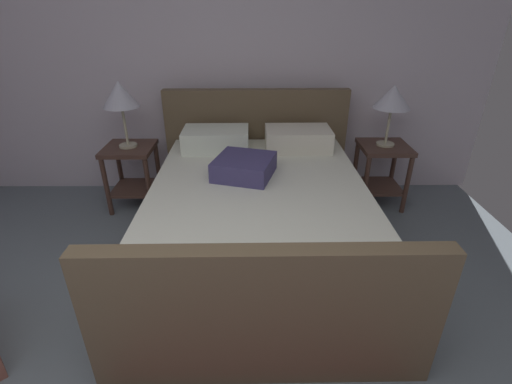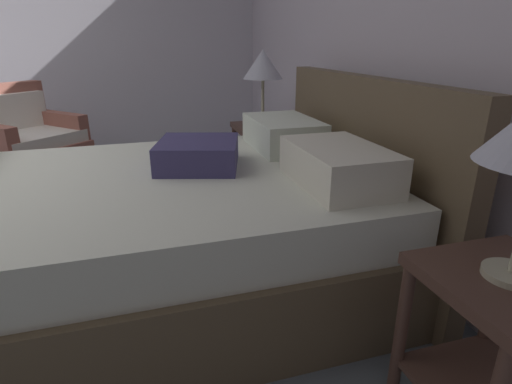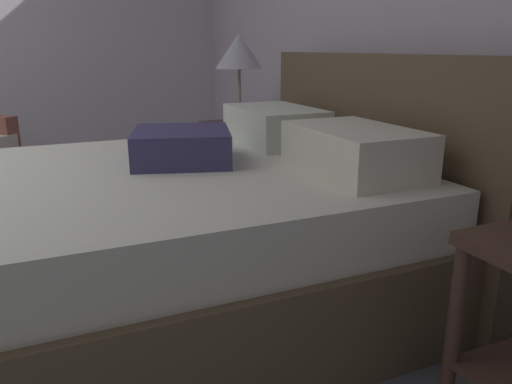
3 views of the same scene
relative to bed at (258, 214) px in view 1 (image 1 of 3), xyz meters
name	(u,v)px [view 1 (image 1 of 3)]	position (x,y,z in m)	size (l,w,h in m)	color
wall_back	(218,44)	(-0.36, 1.26, 1.08)	(5.20, 0.12, 2.84)	silver
bed	(258,214)	(0.00, 0.00, 0.00)	(1.73, 2.20, 1.07)	brown
nightstand_right	(382,165)	(1.17, 0.81, 0.06)	(0.44, 0.44, 0.60)	#4B3229
table_lamp_right	(393,98)	(1.17, 0.81, 0.68)	(0.32, 0.32, 0.54)	#B7B293
nightstand_left	(132,166)	(-1.17, 0.79, 0.06)	(0.44, 0.44, 0.60)	#4B3229
table_lamp_left	(120,96)	(-1.17, 0.79, 0.71)	(0.31, 0.31, 0.58)	#B7B293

